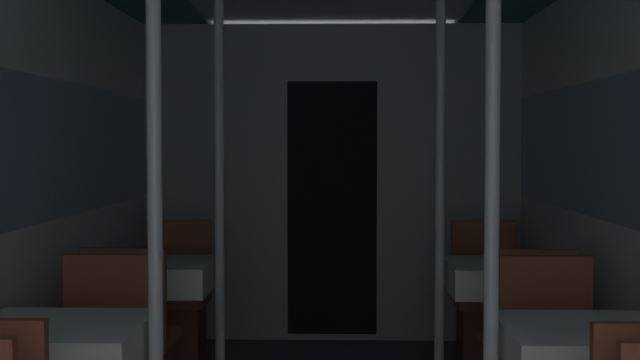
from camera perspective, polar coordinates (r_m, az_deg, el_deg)
name	(u,v)px	position (r m, az deg, el deg)	size (l,w,h in m)	color
bulkhead_far	(332,183)	(6.40, 0.79, -0.22)	(2.69, 0.09, 2.27)	gray
dining_table_left_1	(58,357)	(3.48, -16.41, -10.82)	(0.63, 0.63, 0.76)	#4C4C51
support_pole_left_1	(155,222)	(3.31, -10.52, -2.63)	(0.05, 0.05, 2.27)	silver
dining_table_left_2	(155,284)	(5.11, -10.49, -6.54)	(0.63, 0.63, 0.76)	#4C4C51
chair_left_far_2	(175,323)	(5.72, -9.27, -9.02)	(0.41, 0.41, 0.92)	brown
support_pole_left_2	(219,194)	(4.99, -6.45, -0.92)	(0.05, 0.05, 2.27)	silver
dining_table_right_1	(591,360)	(3.44, 16.96, -10.98)	(0.63, 0.63, 0.76)	#4C4C51
support_pole_right_1	(492,222)	(3.28, 10.94, -2.68)	(0.05, 0.05, 2.27)	silver
dining_table_right_2	(505,285)	(5.08, 11.75, -6.60)	(0.63, 0.63, 0.76)	#4C4C51
chair_right_far_2	(488,325)	(5.69, 10.68, -9.08)	(0.41, 0.41, 0.92)	brown
support_pole_right_2	(440,195)	(4.98, 7.68, -0.94)	(0.05, 0.05, 2.27)	silver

